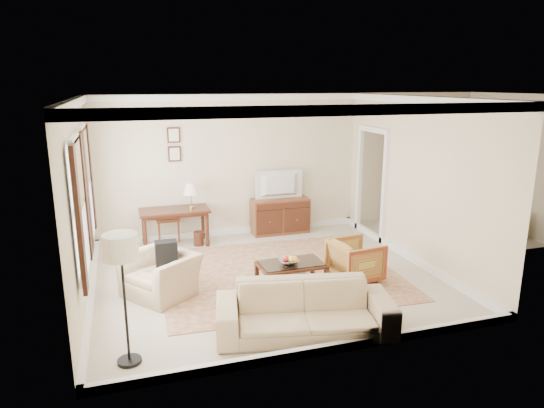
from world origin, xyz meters
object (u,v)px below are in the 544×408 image
sideboard (280,216)px  coffee_table (291,269)px  sofa (305,302)px  writing_desk (175,215)px  striped_armchair (356,259)px  club_armchair (160,268)px  tv (280,176)px

sideboard → coffee_table: 2.91m
sofa → writing_desk: bearing=118.0°
striped_armchair → club_armchair: size_ratio=0.74×
club_armchair → sideboard: bearing=95.4°
coffee_table → striped_armchair: 1.09m
writing_desk → tv: tv is taller
club_armchair → sofa: (1.64, -1.73, -0.00)m
tv → sofa: size_ratio=0.44×
writing_desk → striped_armchair: 3.69m
club_armchair → sofa: club_armchair is taller
tv → sofa: bearing=75.8°
writing_desk → sofa: sofa is taller
striped_armchair → tv: bearing=-0.1°
coffee_table → sofa: (-0.30, -1.36, 0.11)m
coffee_table → sideboard: bearing=75.1°
sofa → coffee_table: bearing=89.2°
sideboard → club_armchair: club_armchair is taller
sideboard → club_armchair: size_ratio=1.21×
tv → club_armchair: tv is taller
coffee_table → sofa: 1.40m
writing_desk → club_armchair: (-0.47, -2.27, -0.18)m
club_armchair → sofa: bearing=6.7°
writing_desk → club_armchair: bearing=-101.8°
sideboard → tv: bearing=-90.0°
writing_desk → striped_armchair: (2.57, -2.64, -0.25)m
tv → coffee_table: size_ratio=0.95×
writing_desk → sideboard: size_ratio=1.10×
coffee_table → sofa: sofa is taller
writing_desk → sideboard: 2.24m
tv → sofa: 4.35m
writing_desk → coffee_table: size_ratio=1.30×
sideboard → writing_desk: bearing=-175.6°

